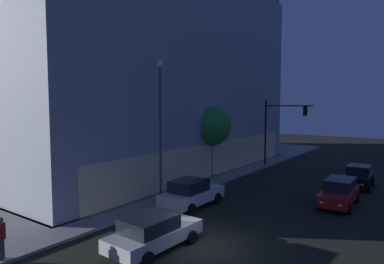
% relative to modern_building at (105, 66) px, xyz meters
% --- Properties ---
extents(ground_plane, '(120.00, 120.00, 0.00)m').
position_rel_modern_building_xyz_m(ground_plane, '(-12.87, -21.61, -10.65)').
color(ground_plane, black).
extents(modern_building, '(31.60, 28.98, 21.44)m').
position_rel_modern_building_xyz_m(modern_building, '(0.00, 0.00, 0.00)').
color(modern_building, '#4C4C51').
rests_on(modern_building, ground).
extents(traffic_light_far_corner, '(0.55, 4.98, 6.72)m').
position_rel_modern_building_xyz_m(traffic_light_far_corner, '(7.73, -17.23, -6.04)').
color(traffic_light_far_corner, black).
rests_on(traffic_light_far_corner, sidewalk_corner).
extents(street_lamp_sidewalk, '(0.44, 0.44, 9.10)m').
position_rel_modern_building_xyz_m(street_lamp_sidewalk, '(-8.66, -15.60, -4.88)').
color(street_lamp_sidewalk, '#4B4B4B').
rests_on(street_lamp_sidewalk, sidewalk_corner).
extents(sidewalk_tree, '(3.48, 3.48, 6.19)m').
position_rel_modern_building_xyz_m(sidewalk_tree, '(-0.34, -14.22, -6.06)').
color(sidewalk_tree, '#4E3F1E').
rests_on(sidewalk_tree, sidewalk_corner).
extents(pedestrian_waiting, '(0.36, 0.36, 1.76)m').
position_rel_modern_building_xyz_m(pedestrian_waiting, '(-18.93, -15.94, -9.45)').
color(pedestrian_waiting, '#4C473D').
rests_on(pedestrian_waiting, sidewalk_corner).
extents(car_silver, '(4.71, 2.29, 1.56)m').
position_rel_modern_building_xyz_m(car_silver, '(-14.35, -20.07, -9.86)').
color(car_silver, '#B7BABF').
rests_on(car_silver, ground).
extents(car_white, '(4.71, 2.23, 1.76)m').
position_rel_modern_building_xyz_m(car_white, '(-8.23, -17.76, -9.76)').
color(car_white, silver).
rests_on(car_white, ground).
extents(car_red, '(4.57, 2.05, 1.70)m').
position_rel_modern_building_xyz_m(car_red, '(-2.44, -25.28, -9.78)').
color(car_red, maroon).
rests_on(car_red, ground).
extents(car_black, '(4.15, 2.17, 1.68)m').
position_rel_modern_building_xyz_m(car_black, '(3.52, -25.37, -9.80)').
color(car_black, black).
rests_on(car_black, ground).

